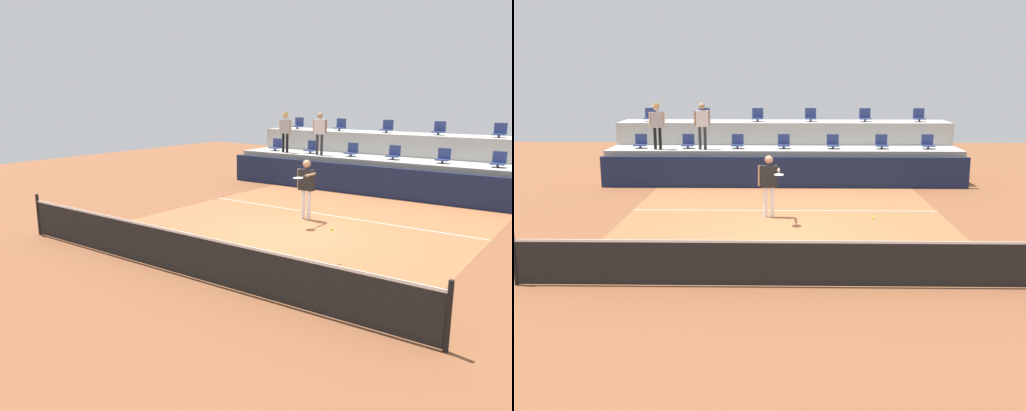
% 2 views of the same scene
% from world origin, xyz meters
% --- Properties ---
extents(ground_plane, '(40.00, 40.00, 0.00)m').
position_xyz_m(ground_plane, '(0.00, 0.00, 0.00)').
color(ground_plane, brown).
extents(court_inner_paint, '(9.00, 10.00, 0.01)m').
position_xyz_m(court_inner_paint, '(0.00, 1.00, 0.00)').
color(court_inner_paint, '#A36038').
rests_on(court_inner_paint, ground_plane).
extents(court_service_line, '(9.00, 0.06, 0.00)m').
position_xyz_m(court_service_line, '(0.00, 2.40, 0.01)').
color(court_service_line, silver).
rests_on(court_service_line, ground_plane).
extents(tennis_net, '(10.48, 0.08, 1.07)m').
position_xyz_m(tennis_net, '(0.00, -4.00, 0.50)').
color(tennis_net, black).
rests_on(tennis_net, ground_plane).
extents(sponsor_backboard, '(13.00, 0.16, 1.10)m').
position_xyz_m(sponsor_backboard, '(0.00, 6.00, 0.55)').
color(sponsor_backboard, '#141E42').
rests_on(sponsor_backboard, ground_plane).
extents(seating_tier_lower, '(13.00, 1.80, 1.25)m').
position_xyz_m(seating_tier_lower, '(0.00, 7.30, 0.62)').
color(seating_tier_lower, '#ADAAA3').
rests_on(seating_tier_lower, ground_plane).
extents(seating_tier_upper, '(13.00, 1.80, 2.10)m').
position_xyz_m(seating_tier_upper, '(0.00, 9.10, 1.05)').
color(seating_tier_upper, '#ADAAA3').
rests_on(seating_tier_upper, ground_plane).
extents(stadium_chair_lower_far_left, '(0.44, 0.40, 0.52)m').
position_xyz_m(stadium_chair_lower_far_left, '(-5.34, 7.23, 1.46)').
color(stadium_chair_lower_far_left, '#2D2D33').
rests_on(stadium_chair_lower_far_left, seating_tier_lower).
extents(stadium_chair_lower_left, '(0.44, 0.40, 0.52)m').
position_xyz_m(stadium_chair_lower_left, '(-3.56, 7.23, 1.46)').
color(stadium_chair_lower_left, '#2D2D33').
rests_on(stadium_chair_lower_left, seating_tier_lower).
extents(stadium_chair_lower_mid_left, '(0.44, 0.40, 0.52)m').
position_xyz_m(stadium_chair_lower_mid_left, '(-1.73, 7.23, 1.46)').
color(stadium_chair_lower_mid_left, '#2D2D33').
rests_on(stadium_chair_lower_mid_left, seating_tier_lower).
extents(stadium_chair_lower_center, '(0.44, 0.40, 0.52)m').
position_xyz_m(stadium_chair_lower_center, '(-0.01, 7.23, 1.46)').
color(stadium_chair_lower_center, '#2D2D33').
rests_on(stadium_chair_lower_center, seating_tier_lower).
extents(stadium_chair_lower_mid_right, '(0.44, 0.40, 0.52)m').
position_xyz_m(stadium_chair_lower_mid_right, '(1.80, 7.23, 1.46)').
color(stadium_chair_lower_mid_right, '#2D2D33').
rests_on(stadium_chair_lower_mid_right, seating_tier_lower).
extents(stadium_chair_lower_right, '(0.44, 0.40, 0.52)m').
position_xyz_m(stadium_chair_lower_right, '(3.60, 7.23, 1.46)').
color(stadium_chair_lower_right, '#2D2D33').
rests_on(stadium_chair_lower_right, seating_tier_lower).
extents(stadium_chair_lower_far_right, '(0.44, 0.40, 0.52)m').
position_xyz_m(stadium_chair_lower_far_right, '(5.30, 7.23, 1.46)').
color(stadium_chair_lower_far_right, '#2D2D33').
rests_on(stadium_chair_lower_far_right, seating_tier_lower).
extents(stadium_chair_upper_far_left, '(0.44, 0.40, 0.52)m').
position_xyz_m(stadium_chair_upper_far_left, '(-5.33, 9.03, 2.31)').
color(stadium_chair_upper_far_left, '#2D2D33').
rests_on(stadium_chair_upper_far_left, seating_tier_upper).
extents(stadium_chair_upper_left, '(0.44, 0.40, 0.52)m').
position_xyz_m(stadium_chair_upper_left, '(-3.18, 9.03, 2.31)').
color(stadium_chair_upper_left, '#2D2D33').
rests_on(stadium_chair_upper_left, seating_tier_upper).
extents(stadium_chair_upper_mid_left, '(0.44, 0.40, 0.52)m').
position_xyz_m(stadium_chair_upper_mid_left, '(-1.05, 9.03, 2.31)').
color(stadium_chair_upper_mid_left, '#2D2D33').
rests_on(stadium_chair_upper_mid_left, seating_tier_upper).
extents(stadium_chair_upper_mid_right, '(0.44, 0.40, 0.52)m').
position_xyz_m(stadium_chair_upper_mid_right, '(1.05, 9.03, 2.31)').
color(stadium_chair_upper_mid_right, '#2D2D33').
rests_on(stadium_chair_upper_mid_right, seating_tier_upper).
extents(stadium_chair_upper_right, '(0.44, 0.40, 0.52)m').
position_xyz_m(stadium_chair_upper_right, '(3.21, 9.03, 2.31)').
color(stadium_chair_upper_right, '#2D2D33').
rests_on(stadium_chair_upper_right, seating_tier_upper).
extents(stadium_chair_upper_far_right, '(0.44, 0.40, 0.52)m').
position_xyz_m(stadium_chair_upper_far_right, '(5.33, 9.03, 2.31)').
color(stadium_chair_upper_far_right, '#2D2D33').
rests_on(stadium_chair_upper_far_right, seating_tier_upper).
extents(tennis_player, '(0.72, 1.20, 1.76)m').
position_xyz_m(tennis_player, '(-0.44, 1.57, 1.08)').
color(tennis_player, white).
rests_on(tennis_player, ground_plane).
extents(spectator_with_hat, '(0.57, 0.45, 1.67)m').
position_xyz_m(spectator_with_hat, '(-4.62, 6.85, 2.26)').
color(spectator_with_hat, black).
rests_on(spectator_with_hat, seating_tier_lower).
extents(spectator_leaning_on_rail, '(0.59, 0.26, 1.68)m').
position_xyz_m(spectator_leaning_on_rail, '(-2.98, 6.85, 2.26)').
color(spectator_leaning_on_rail, '#2D2D33').
rests_on(spectator_leaning_on_rail, seating_tier_lower).
extents(tennis_ball, '(0.07, 0.07, 0.07)m').
position_xyz_m(tennis_ball, '(2.02, -1.46, 0.73)').
color(tennis_ball, '#CCE033').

